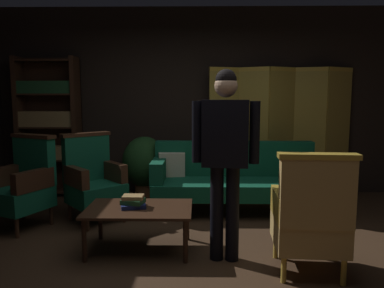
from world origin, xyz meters
name	(u,v)px	position (x,y,z in m)	size (l,w,h in m)	color
ground_plane	(191,257)	(0.00, 0.00, 0.00)	(10.00, 10.00, 0.00)	#3D2819
back_wall	(194,102)	(0.00, 2.45, 1.40)	(7.20, 0.10, 2.80)	black
folding_screen	(281,130)	(1.30, 2.22, 0.99)	(2.14, 0.30, 1.90)	#B29338
bookshelf	(49,124)	(-2.15, 2.19, 1.07)	(0.90, 0.32, 2.05)	#382114
velvet_couch	(235,176)	(0.55, 1.45, 0.45)	(2.12, 0.78, 0.88)	#382114
coffee_table	(139,212)	(-0.49, 0.15, 0.37)	(1.00, 0.64, 0.42)	#382114
armchair_gilt_accent	(311,217)	(0.99, -0.31, 0.49)	(0.62, 0.62, 1.04)	gold
armchair_wing_left	(93,180)	(-1.18, 1.03, 0.49)	(0.82, 0.82, 1.04)	#382114
armchair_wing_right	(24,184)	(-1.90, 0.80, 0.49)	(0.77, 0.77, 1.04)	#382114
standing_figure	(225,147)	(0.31, -0.04, 1.03)	(0.59, 0.26, 1.70)	black
potted_plant	(145,164)	(-0.69, 1.87, 0.53)	(0.62, 0.62, 0.92)	brown
book_navy_cloth	(133,205)	(-0.55, 0.16, 0.44)	(0.23, 0.19, 0.04)	navy
book_green_cloth	(133,201)	(-0.55, 0.16, 0.48)	(0.20, 0.17, 0.04)	#1E4C28
book_tan_leather	(133,197)	(-0.55, 0.16, 0.52)	(0.19, 0.14, 0.04)	#9E7A47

